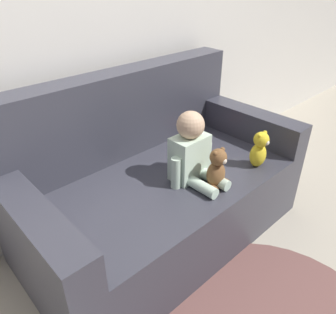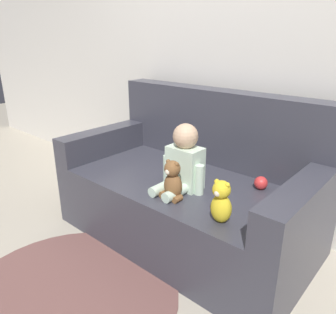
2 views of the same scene
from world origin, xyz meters
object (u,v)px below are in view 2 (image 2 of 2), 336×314
object	(u,v)px
couch	(191,190)
teddy_bear_brown	(173,181)
toy_ball	(261,183)
plush_toy_side	(221,202)
person_baby	(183,162)

from	to	relation	value
couch	teddy_bear_brown	xyz separation A→B (m)	(0.13, -0.36, 0.24)
couch	toy_ball	size ratio (longest dim) A/B	20.77
teddy_bear_brown	toy_ball	distance (m)	0.57
teddy_bear_brown	plush_toy_side	distance (m)	0.36
person_baby	plush_toy_side	bearing A→B (deg)	-25.31
person_baby	teddy_bear_brown	bearing A→B (deg)	-74.03
teddy_bear_brown	toy_ball	bearing A→B (deg)	53.85
plush_toy_side	couch	bearing A→B (deg)	140.78
person_baby	couch	bearing A→B (deg)	113.36
couch	toy_ball	distance (m)	0.50
couch	person_baby	distance (m)	0.37
couch	person_baby	world-z (taller)	couch
teddy_bear_brown	person_baby	bearing A→B (deg)	105.97
person_baby	toy_ball	xyz separation A→B (m)	(0.38, 0.30, -0.13)
couch	person_baby	size ratio (longest dim) A/B	4.20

